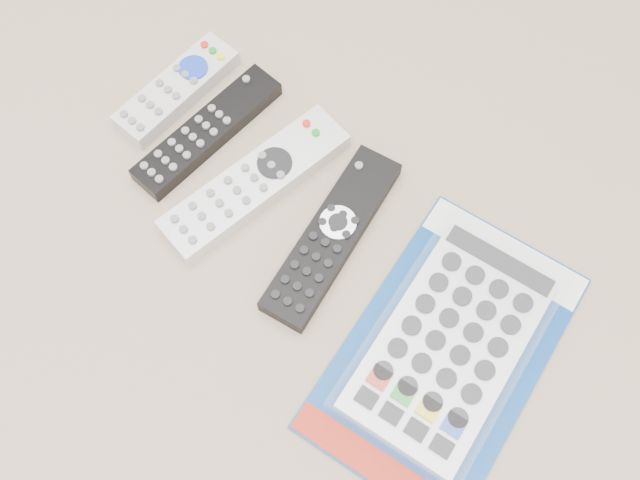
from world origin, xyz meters
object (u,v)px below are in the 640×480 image
Objects in this scene: remote_small_grey at (177,89)px; remote_large_black at (332,236)px; remote_slim_black at (207,131)px; jumbo_remote_packaged at (450,344)px; remote_silver_dvd at (255,183)px.

remote_small_grey is 0.73× the size of remote_large_black.
remote_small_grey is 0.25m from remote_large_black.
jumbo_remote_packaged reaches higher than remote_slim_black.
remote_slim_black is 0.90× the size of remote_large_black.
jumbo_remote_packaged reaches higher than remote_silver_dvd.
remote_slim_black is 0.09m from remote_silver_dvd.
remote_small_grey is at bearing 167.07° from remote_slim_black.
remote_small_grey and remote_large_black have the same top height.
remote_silver_dvd reaches higher than remote_slim_black.
remote_slim_black is (0.06, -0.02, -0.00)m from remote_small_grey.
remote_slim_black is at bearing 179.52° from remote_silver_dvd.
remote_slim_black is 0.35m from jumbo_remote_packaged.
remote_large_black is at bearing 12.41° from remote_silver_dvd.
remote_small_grey is 0.51× the size of jumbo_remote_packaged.
jumbo_remote_packaged is at bearing 6.98° from remote_silver_dvd.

